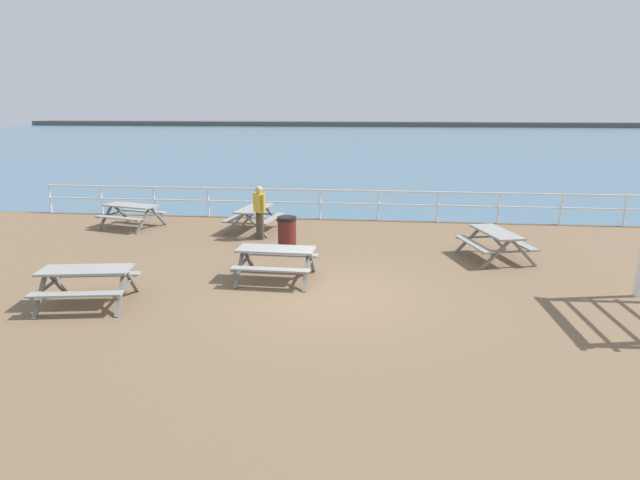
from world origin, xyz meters
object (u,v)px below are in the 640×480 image
at_px(picnic_table_seaward, 254,213).
at_px(visitor, 259,209).
at_px(picnic_table_near_right, 276,256).
at_px(litter_bin, 287,233).
at_px(picnic_table_far_left, 86,278).
at_px(picnic_table_near_left, 131,210).
at_px(picnic_table_mid_centre, 496,238).

distance_m(picnic_table_seaward, visitor, 1.19).
relative_size(picnic_table_near_right, picnic_table_seaward, 0.92).
bearing_deg(litter_bin, picnic_table_far_left, -125.51).
distance_m(picnic_table_seaward, litter_bin, 2.57).
distance_m(picnic_table_near_left, visitor, 4.79).
relative_size(picnic_table_near_right, picnic_table_far_left, 0.90).
height_order(visitor, litter_bin, visitor).
height_order(picnic_table_far_left, litter_bin, litter_bin).
bearing_deg(picnic_table_far_left, picnic_table_mid_centre, 15.57).
height_order(picnic_table_near_left, picnic_table_far_left, same).
xyz_separation_m(picnic_table_mid_centre, picnic_table_far_left, (-9.06, -4.33, 0.00)).
xyz_separation_m(picnic_table_seaward, visitor, (0.43, -1.04, 0.36)).
distance_m(picnic_table_near_right, litter_bin, 2.72).
relative_size(picnic_table_near_left, visitor, 1.28).
bearing_deg(picnic_table_near_left, picnic_table_mid_centre, 2.48).
bearing_deg(picnic_table_mid_centre, visitor, 62.27).
bearing_deg(picnic_table_near_left, picnic_table_far_left, -56.21).
xyz_separation_m(picnic_table_near_right, picnic_table_seaward, (-1.68, 4.82, 0.00)).
xyz_separation_m(picnic_table_far_left, visitor, (2.32, 5.76, 0.36)).
bearing_deg(litter_bin, picnic_table_near_left, 159.34).
bearing_deg(picnic_table_seaward, picnic_table_mid_centre, -100.73).
bearing_deg(visitor, picnic_table_near_left, -60.54).
bearing_deg(picnic_table_far_left, picnic_table_near_left, 98.88).
bearing_deg(visitor, picnic_table_near_right, 60.86).
bearing_deg(picnic_table_near_left, picnic_table_seaward, 14.43).
height_order(picnic_table_mid_centre, picnic_table_seaward, same).
relative_size(picnic_table_near_left, litter_bin, 2.24).
height_order(picnic_table_near_left, visitor, visitor).
height_order(picnic_table_near_right, picnic_table_seaward, same).
bearing_deg(picnic_table_near_right, picnic_table_seaward, 110.76).
relative_size(picnic_table_mid_centre, picnic_table_far_left, 1.05).
height_order(picnic_table_near_right, visitor, visitor).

